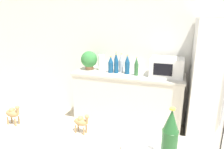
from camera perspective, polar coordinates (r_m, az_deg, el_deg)
The scene contains 16 objects.
wall_back at distance 3.40m, azimuth 10.69°, elevation 6.97°, with size 8.00×0.06×2.55m.
back_counter at distance 3.36m, azimuth 4.49°, elevation -7.24°, with size 1.75×0.63×0.94m.
refrigerator at distance 3.11m, azimuth 29.30°, elevation -2.89°, with size 0.85×0.76×1.79m.
potted_plant at distance 3.41m, azimuth -6.55°, elevation 4.21°, with size 0.28×0.28×0.31m.
paper_towel_roll at distance 3.33m, azimuth -3.02°, elevation 3.39°, with size 0.11×0.11×0.26m.
microwave at distance 3.11m, azimuth 15.40°, elevation 2.08°, with size 0.48×0.37×0.28m.
back_bottle_0 at distance 3.29m, azimuth 1.16°, elevation 3.63°, with size 0.06×0.06×0.32m.
back_bottle_1 at distance 3.17m, azimuth 1.24°, elevation 2.98°, with size 0.07×0.07×0.30m.
back_bottle_2 at distance 3.05m, azimuth 6.97°, elevation 2.24°, with size 0.06×0.06×0.29m.
back_bottle_3 at distance 3.23m, azimuth 2.69°, elevation 3.24°, with size 0.07×0.07×0.30m.
back_bottle_4 at distance 3.19m, azimuth -0.37°, elevation 2.80°, with size 0.08×0.08×0.27m.
back_bottle_5 at distance 3.13m, azimuth 4.38°, elevation 2.77°, with size 0.08×0.08×0.30m.
wine_bottle at distance 1.14m, azimuth 16.18°, elevation -17.25°, with size 0.08×0.08×0.34m.
fruit_bowl at distance 1.27m, azimuth 7.22°, elevation -20.19°, with size 0.19×0.19×0.04m.
camel_figurine at distance 1.67m, azimuth -26.48°, elevation -9.79°, with size 0.13×0.06×0.16m.
camel_figurine_second at distance 1.42m, azimuth -8.79°, elevation -13.15°, with size 0.12×0.06×0.15m.
Camera 1 is at (0.47, -0.60, 1.79)m, focal length 32.00 mm.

